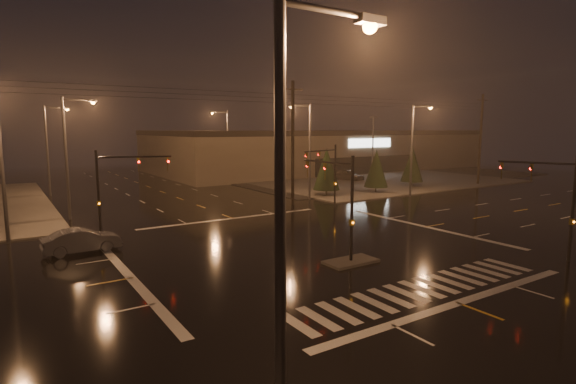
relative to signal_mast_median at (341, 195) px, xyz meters
The scene contains 26 objects.
ground 4.85m from the signal_mast_median, 90.00° to the left, with size 140.00×140.00×0.00m, color black.
sidewalk_ne 44.80m from the signal_mast_median, 47.79° to the left, with size 36.00×36.00×0.12m, color #4B4843.
median_island 3.79m from the signal_mast_median, 90.00° to the right, with size 3.00×1.60×0.15m, color #4B4843.
crosswalk 7.01m from the signal_mast_median, 90.00° to the right, with size 15.00×2.60×0.01m, color beige.
stop_bar_near 8.77m from the signal_mast_median, 90.00° to the right, with size 16.00×0.50×0.01m, color beige.
stop_bar_far 14.56m from the signal_mast_median, 90.00° to the left, with size 16.00×0.50×0.01m, color beige.
parking_lot 46.95m from the signal_mast_median, 41.60° to the left, with size 50.00×24.00×0.08m, color black.
retail_building 60.26m from the signal_mast_median, 54.49° to the left, with size 60.20×28.30×7.20m.
signal_mast_median is the anchor object (origin of this frame).
signal_mast_ne 16.27m from the signal_mast_median, 54.28° to the left, with size 4.84×1.86×6.00m.
signal_mast_nw 16.27m from the signal_mast_median, 125.72° to the left, with size 4.84×1.86×6.00m.
signal_mast_se 12.22m from the signal_mast_median, 33.15° to the right, with size 1.55×3.87×6.00m.
streetlight_0 16.48m from the signal_mast_median, 133.15° to the right, with size 2.77×0.32×10.00m.
streetlight_1 23.94m from the signal_mast_median, 117.96° to the left, with size 2.77×0.32×10.00m.
streetlight_2 38.78m from the signal_mast_median, 106.79° to the left, with size 2.77×0.32×10.00m.
streetlight_3 22.20m from the signal_mast_median, 59.61° to the left, with size 2.77×0.32×10.00m.
streetlight_4 40.69m from the signal_mast_median, 74.03° to the left, with size 2.77×0.32×10.00m.
streetlight_5 21.53m from the signal_mast_median, 138.30° to the left, with size 0.32×2.77×10.00m.
streetlight_6 26.29m from the signal_mast_median, 32.94° to the left, with size 0.32×2.77×10.00m.
utility_pole_1 19.00m from the signal_mast_median, 64.89° to the left, with size 2.20×0.32×12.00m.
utility_pole_2 41.73m from the signal_mast_median, 24.19° to the left, with size 2.20×0.32×12.00m.
conifer_0 24.82m from the signal_mast_median, 54.10° to the left, with size 2.97×2.97×5.34m.
conifer_1 28.16m from the signal_mast_median, 42.02° to the left, with size 2.79×2.79×5.06m.
conifer_2 35.14m from the signal_mast_median, 35.35° to the left, with size 2.85×2.85×5.16m.
car_parked 40.30m from the signal_mast_median, 48.99° to the left, with size 2.00×4.97×1.69m, color black.
car_crossing 15.87m from the signal_mast_median, 142.02° to the left, with size 1.54×4.42×1.46m, color slate.
Camera 1 is at (-16.18, -22.51, 7.42)m, focal length 28.00 mm.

